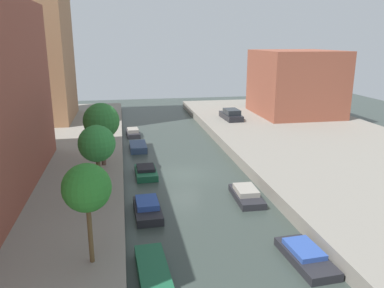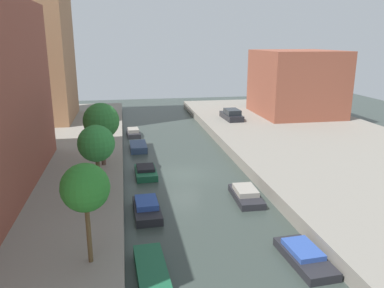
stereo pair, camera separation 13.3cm
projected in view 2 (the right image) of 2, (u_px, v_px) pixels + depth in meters
name	position (u px, v px, depth m)	size (l,w,h in m)	color
ground_plane	(184.00, 174.00, 31.74)	(84.00, 84.00, 0.00)	#333D38
quay_right	(350.00, 159.00, 34.16)	(20.00, 64.00, 1.00)	gray
apartment_tower_far	(23.00, 23.00, 45.45)	(10.00, 11.05, 23.34)	#9E704C
low_block_right	(296.00, 83.00, 50.74)	(10.00, 10.79, 8.44)	brown
street_tree_0	(85.00, 188.00, 16.62)	(2.16, 2.16, 4.71)	brown
street_tree_1	(96.00, 144.00, 23.99)	(2.34, 2.34, 4.70)	#4D462A
street_tree_2	(101.00, 121.00, 30.12)	(2.85, 2.85, 5.05)	brown
parked_car	(232.00, 115.00, 48.41)	(2.02, 4.60, 1.34)	black
moored_boat_left_1	(151.00, 271.00, 18.01)	(1.58, 4.05, 0.61)	#195638
moored_boat_left_2	(147.00, 208.00, 24.49)	(1.74, 3.79, 0.89)	#232328
moored_boat_left_3	(146.00, 172.00, 31.37)	(1.75, 3.37, 0.76)	#195638
moored_boat_left_4	(138.00, 147.00, 38.68)	(1.67, 3.37, 0.64)	#33476B
moored_boat_left_5	(133.00, 133.00, 44.21)	(1.60, 3.36, 0.89)	#232328
moored_boat_right_1	(304.00, 256.00, 19.25)	(1.88, 3.97, 0.71)	#232328
moored_boat_right_2	(246.00, 195.00, 26.73)	(1.77, 3.89, 0.81)	#232328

